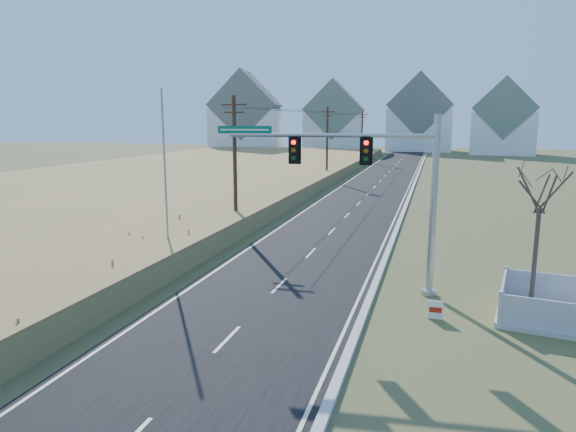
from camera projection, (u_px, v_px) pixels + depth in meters
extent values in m
plane|color=#51592B|center=(248.00, 319.00, 19.35)|extent=(260.00, 260.00, 0.00)
cube|color=black|center=(384.00, 178.00, 66.54)|extent=(8.00, 180.00, 0.06)
cube|color=#B2AFA8|center=(416.00, 178.00, 65.39)|extent=(0.30, 180.00, 0.18)
cube|color=#A4824A|center=(180.00, 175.00, 63.56)|extent=(38.00, 110.00, 1.30)
cylinder|color=#422D1E|center=(235.00, 164.00, 34.46)|extent=(0.26, 0.26, 9.00)
cube|color=#422D1E|center=(234.00, 105.00, 33.74)|extent=(1.80, 0.10, 0.10)
cube|color=#422D1E|center=(234.00, 112.00, 33.83)|extent=(1.40, 0.10, 0.10)
cylinder|color=#422D1E|center=(327.00, 144.00, 62.78)|extent=(0.26, 0.26, 9.00)
cube|color=#422D1E|center=(328.00, 112.00, 62.06)|extent=(1.80, 0.10, 0.10)
cube|color=#422D1E|center=(327.00, 116.00, 62.15)|extent=(1.40, 0.10, 0.10)
cylinder|color=#422D1E|center=(362.00, 137.00, 91.09)|extent=(0.26, 0.26, 9.00)
cube|color=#422D1E|center=(363.00, 114.00, 90.38)|extent=(1.80, 0.10, 0.10)
cube|color=#422D1E|center=(362.00, 117.00, 90.47)|extent=(1.40, 0.10, 0.10)
cube|color=white|center=(246.00, 130.00, 123.23)|extent=(17.38, 13.12, 10.00)
cube|color=slate|center=(246.00, 105.00, 122.14)|extent=(17.69, 13.38, 16.29)
cube|color=white|center=(334.00, 132.00, 125.40)|extent=(14.66, 10.95, 9.00)
cube|color=slate|center=(335.00, 110.00, 124.40)|extent=(14.93, 11.17, 14.26)
cube|color=white|center=(419.00, 130.00, 123.60)|extent=(15.00, 10.00, 10.00)
cube|color=slate|center=(420.00, 105.00, 122.51)|extent=(15.27, 10.20, 15.27)
cube|color=white|center=(503.00, 134.00, 111.21)|extent=(13.87, 10.31, 9.00)
cube|color=slate|center=(505.00, 108.00, 110.22)|extent=(14.12, 10.51, 13.24)
cylinder|color=#9EA0A5|center=(429.00, 292.00, 22.06)|extent=(0.66, 0.66, 0.22)
cylinder|color=#9EA0A5|center=(433.00, 207.00, 21.37)|extent=(0.28, 0.28, 7.64)
cylinder|color=#9EA0A5|center=(330.00, 135.00, 21.60)|extent=(8.71, 1.06, 0.17)
cube|color=black|center=(366.00, 151.00, 21.45)|extent=(0.37, 0.31, 1.05)
cube|color=black|center=(294.00, 150.00, 21.99)|extent=(0.37, 0.31, 1.05)
cube|color=#056245|center=(245.00, 130.00, 22.22)|extent=(2.39, 0.28, 0.33)
cube|color=#A8A9AD|center=(503.00, 293.00, 20.02)|extent=(0.66, 3.52, 1.07)
cube|color=white|center=(435.00, 310.00, 19.31)|extent=(0.57, 0.05, 0.70)
cube|color=#B61B0C|center=(435.00, 310.00, 19.28)|extent=(0.45, 0.02, 0.20)
cylinder|color=#B7B5AD|center=(169.00, 259.00, 27.47)|extent=(0.41, 0.41, 0.18)
cylinder|color=#9EA0A5|center=(165.00, 177.00, 26.65)|extent=(0.11, 0.11, 9.01)
cylinder|color=#4C3F33|center=(535.00, 259.00, 20.28)|extent=(0.18, 0.18, 3.99)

